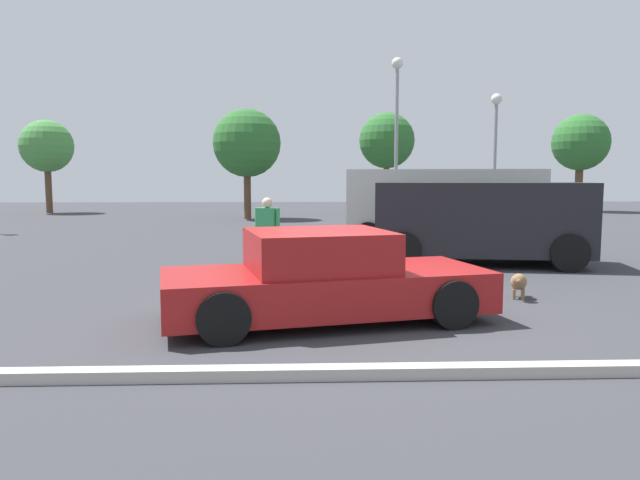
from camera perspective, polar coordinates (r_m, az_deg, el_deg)
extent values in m
plane|color=#38383D|center=(8.42, 2.50, -7.36)|extent=(80.00, 80.00, 0.00)
cube|color=maroon|center=(8.08, 0.55, -4.80)|extent=(4.65, 2.72, 0.54)
cube|color=maroon|center=(7.97, -0.14, -1.02)|extent=(2.15, 2.02, 0.54)
cube|color=slate|center=(8.23, 5.68, -0.82)|extent=(0.40, 1.50, 0.45)
cube|color=slate|center=(7.80, -6.30, -1.21)|extent=(0.40, 1.50, 0.45)
cylinder|color=black|center=(9.37, 7.89, -4.04)|extent=(0.67, 0.36, 0.64)
cylinder|color=black|center=(7.87, 12.73, -6.07)|extent=(0.67, 0.36, 0.64)
cylinder|color=black|center=(8.67, -10.47, -4.90)|extent=(0.67, 0.36, 0.64)
cylinder|color=black|center=(7.02, -9.34, -7.46)|extent=(0.67, 0.36, 0.64)
ellipsoid|color=olive|center=(10.10, 18.65, -3.85)|extent=(0.37, 0.43, 0.26)
sphere|color=olive|center=(9.86, 18.67, -3.68)|extent=(0.21, 0.21, 0.21)
sphere|color=olive|center=(9.79, 18.68, -3.79)|extent=(0.09, 0.09, 0.09)
cylinder|color=olive|center=(10.02, 19.02, -5.05)|extent=(0.06, 0.06, 0.16)
cylinder|color=olive|center=(10.02, 18.21, -5.02)|extent=(0.06, 0.06, 0.16)
cylinder|color=olive|center=(10.26, 19.00, -4.80)|extent=(0.06, 0.06, 0.16)
cylinder|color=olive|center=(10.25, 18.21, -4.78)|extent=(0.06, 0.06, 0.16)
sphere|color=olive|center=(10.32, 18.64, -3.43)|extent=(0.12, 0.12, 0.12)
cube|color=silver|center=(16.92, 11.84, 3.36)|extent=(5.55, 2.95, 1.96)
cube|color=slate|center=(17.23, 20.54, 4.58)|extent=(0.37, 1.64, 0.78)
cylinder|color=black|center=(18.11, 18.08, 0.75)|extent=(0.79, 0.39, 0.76)
cylinder|color=black|center=(16.28, 19.09, 0.16)|extent=(0.79, 0.39, 0.76)
cylinder|color=black|center=(17.93, 5.14, 0.98)|extent=(0.79, 0.39, 0.76)
cylinder|color=black|center=(16.08, 4.68, 0.40)|extent=(0.79, 0.39, 0.76)
cube|color=black|center=(13.78, 15.17, 2.04)|extent=(4.89, 2.69, 1.61)
cube|color=slate|center=(13.65, 5.68, 3.67)|extent=(0.33, 1.62, 0.64)
cylinder|color=black|center=(12.81, 7.99, -0.98)|extent=(0.83, 0.38, 0.80)
cylinder|color=black|center=(14.62, 7.96, -0.12)|extent=(0.83, 0.38, 0.80)
cylinder|color=black|center=(13.28, 22.96, -1.15)|extent=(0.83, 0.38, 0.80)
cylinder|color=black|center=(15.04, 21.14, -0.30)|extent=(0.83, 0.38, 0.80)
cylinder|color=gray|center=(12.16, -4.74, -1.35)|extent=(0.13, 0.13, 0.78)
cylinder|color=gray|center=(12.24, -5.44, -1.31)|extent=(0.13, 0.13, 0.78)
cube|color=#339959|center=(12.13, -5.12, 1.80)|extent=(0.46, 0.39, 0.55)
cylinder|color=#339959|center=(12.03, -4.11, 1.54)|extent=(0.09, 0.09, 0.65)
cylinder|color=#339959|center=(12.26, -6.10, 1.60)|extent=(0.09, 0.09, 0.65)
sphere|color=beige|center=(12.11, -5.13, 3.61)|extent=(0.21, 0.21, 0.21)
cube|color=#B7B2A8|center=(5.92, 4.61, -12.60)|extent=(7.55, 0.20, 0.12)
cylinder|color=gray|center=(23.51, 7.38, 8.80)|extent=(0.14, 0.14, 6.22)
sphere|color=silver|center=(23.89, 7.49, 16.58)|extent=(0.44, 0.44, 0.44)
cylinder|color=gray|center=(25.46, 16.51, 7.02)|extent=(0.14, 0.14, 5.01)
sphere|color=silver|center=(25.65, 16.69, 12.92)|extent=(0.44, 0.44, 0.44)
cylinder|color=brown|center=(37.60, 23.71, 4.66)|extent=(0.44, 0.44, 2.79)
sphere|color=#2D6B2D|center=(37.65, 23.88, 8.63)|extent=(3.23, 3.23, 3.23)
cylinder|color=brown|center=(36.24, -24.75, 4.46)|extent=(0.35, 0.35, 2.63)
sphere|color=#478C42|center=(36.28, -24.92, 8.24)|extent=(2.87, 2.87, 2.87)
cylinder|color=brown|center=(28.36, -7.03, 4.45)|extent=(0.34, 0.34, 2.39)
sphere|color=#2D6B2D|center=(28.39, -7.09, 9.28)|extent=(3.21, 3.21, 3.21)
cylinder|color=brown|center=(32.35, 6.42, 5.04)|extent=(0.33, 0.33, 2.84)
sphere|color=#2D6B2D|center=(32.40, 6.47, 9.53)|extent=(2.99, 2.99, 2.99)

